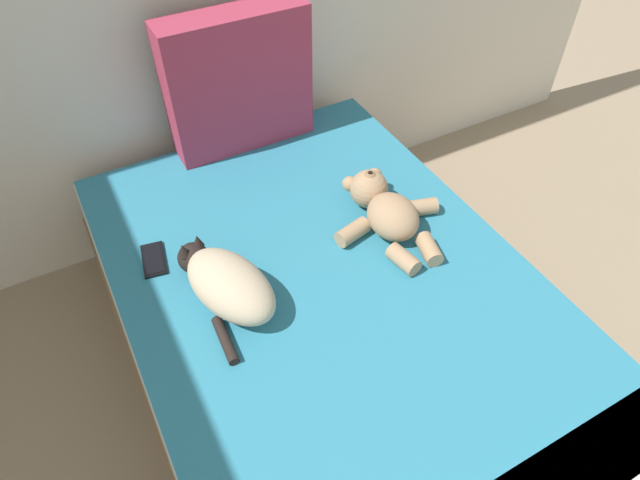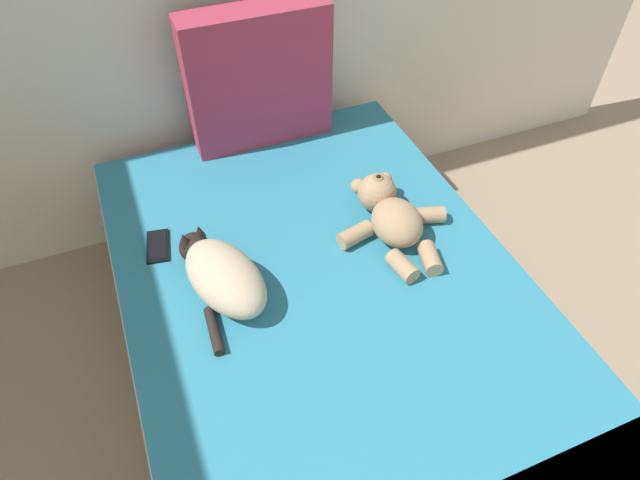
% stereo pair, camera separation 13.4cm
% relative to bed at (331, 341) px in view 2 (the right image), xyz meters
% --- Properties ---
extents(bed, '(1.28, 1.96, 0.50)m').
position_rel_bed_xyz_m(bed, '(0.00, 0.00, 0.00)').
color(bed, olive).
rests_on(bed, ground_plane).
extents(patterned_cushion, '(0.55, 0.15, 0.53)m').
position_rel_bed_xyz_m(patterned_cushion, '(0.06, 0.88, 0.52)').
color(patterned_cushion, '#A5334C').
rests_on(patterned_cushion, bed).
extents(cat, '(0.28, 0.44, 0.15)m').
position_rel_bed_xyz_m(cat, '(-0.30, 0.15, 0.32)').
color(cat, '#C6B293').
rests_on(cat, bed).
extents(teddy_bear, '(0.40, 0.45, 0.15)m').
position_rel_bed_xyz_m(teddy_bear, '(0.30, 0.20, 0.31)').
color(teddy_bear, tan).
rests_on(teddy_bear, bed).
extents(cell_phone, '(0.10, 0.16, 0.01)m').
position_rel_bed_xyz_m(cell_phone, '(-0.46, 0.41, 0.26)').
color(cell_phone, black).
rests_on(cell_phone, bed).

